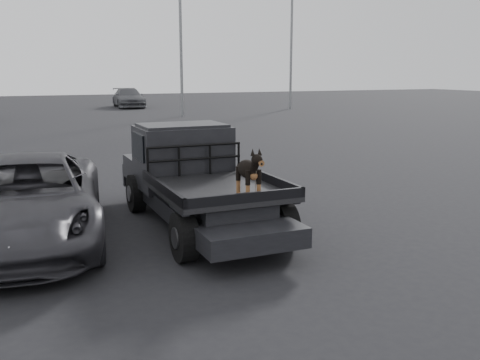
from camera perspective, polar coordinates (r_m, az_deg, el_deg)
name	(u,v)px	position (r m, az deg, el deg)	size (l,w,h in m)	color
ground	(243,250)	(8.61, 0.32, -7.48)	(120.00, 120.00, 0.00)	black
flatbed_ute	(199,202)	(9.83, -4.40, -2.30)	(2.00, 5.40, 0.92)	black
ute_cab	(182,146)	(10.54, -6.17, 3.59)	(1.72, 1.30, 0.88)	black
headache_rack	(195,160)	(9.86, -4.84, 2.10)	(1.80, 0.08, 0.55)	black
dog	(248,173)	(8.08, 0.89, 0.73)	(0.32, 0.60, 0.74)	black
parked_suv	(27,200)	(9.49, -21.79, -2.04)	(2.37, 5.13, 1.43)	#302F35
distant_car_b	(129,98)	(43.43, -11.80, 8.58)	(2.09, 5.15, 1.50)	#494A4E
floodlight_mid	(180,1)	(34.40, -6.42, 18.49)	(1.08, 0.28, 12.83)	slate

